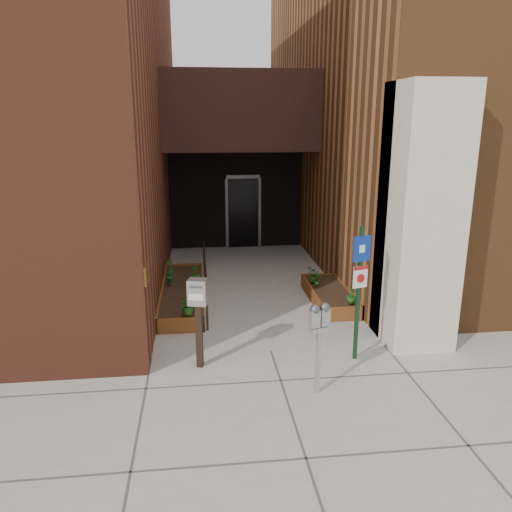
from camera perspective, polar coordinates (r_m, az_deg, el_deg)
name	(u,v)px	position (r m, az deg, el deg)	size (l,w,h in m)	color
ground	(271,351)	(8.63, 1.72, -10.81)	(80.00, 80.00, 0.00)	#9E9991
architecture	(230,75)	(14.63, -3.04, 19.97)	(20.00, 14.60, 10.00)	brown
planter_left	(183,294)	(11.00, -8.39, -4.31)	(0.90, 3.60, 0.30)	brown
planter_right	(330,296)	(10.87, 8.42, -4.54)	(0.80, 2.20, 0.30)	brown
handrail	(205,267)	(10.75, -5.86, -1.24)	(0.04, 3.34, 0.90)	black
parking_meter	(319,324)	(7.03, 7.24, -7.77)	(0.32, 0.20, 1.37)	#A9A9AC
sign_post	(360,280)	(8.02, 11.75, -2.65)	(0.30, 0.11, 2.23)	#123219
payment_dropbox	(198,304)	(7.76, -6.62, -5.52)	(0.33, 0.28, 1.46)	black
shrub_left_a	(188,305)	(9.37, -7.75, -5.54)	(0.33, 0.33, 0.37)	#29631C
shrub_left_b	(170,276)	(11.14, -9.85, -2.25)	(0.20, 0.20, 0.36)	#1A5C20
shrub_left_c	(196,273)	(11.27, -6.90, -1.91)	(0.20, 0.20, 0.36)	#1D5518
shrub_left_d	(170,267)	(11.68, -9.83, -1.30)	(0.21, 0.21, 0.40)	#275919
shrub_right_a	(351,295)	(10.00, 10.85, -4.42)	(0.19, 0.19, 0.33)	#205C1A
shrub_right_b	(317,279)	(10.85, 7.00, -2.63)	(0.18, 0.18, 0.35)	#265C1A
shrub_right_c	(314,275)	(11.13, 6.64, -2.16)	(0.31, 0.31, 0.35)	#1C5418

